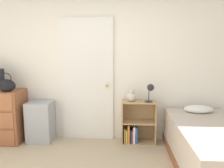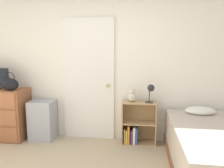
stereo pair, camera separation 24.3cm
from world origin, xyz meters
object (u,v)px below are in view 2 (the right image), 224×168
dresser (0,114)px  handbag (10,84)px  storage_bin (43,120)px  teddy_bear (132,96)px  desk_lamp (151,90)px  bed (213,151)px  bookshelf (136,126)px

dresser → handbag: (0.32, -0.13, 0.55)m
handbag → storage_bin: 0.81m
dresser → teddy_bear: size_ratio=4.37×
handbag → desk_lamp: 2.30m
storage_bin → bed: bed is taller
handbag → storage_bin: bearing=22.1°
storage_bin → bed: size_ratio=0.36×
teddy_bear → bed: teddy_bear is taller
dresser → desk_lamp: (2.61, 0.05, 0.48)m
dresser → teddy_bear: bearing=2.4°
handbag → bed: (3.05, -0.56, -0.70)m
handbag → desk_lamp: bearing=4.5°
handbag → bed: bearing=-10.5°
dresser → teddy_bear: 2.34m
teddy_bear → bookshelf: bearing=3.9°
dresser → bed: (3.36, -0.69, -0.15)m
storage_bin → desk_lamp: size_ratio=2.28×
bookshelf → bed: 1.26m
handbag → bookshelf: size_ratio=0.43×
bookshelf → desk_lamp: desk_lamp is taller
bookshelf → teddy_bear: (-0.08, -0.01, 0.52)m
teddy_bear → desk_lamp: (0.30, -0.04, 0.12)m
storage_bin → bookshelf: bookshelf is taller
handbag → teddy_bear: bearing=6.4°
desk_lamp → handbag: bearing=-175.5°
bookshelf → handbag: bearing=-173.7°
teddy_bear → handbag: bearing=-173.6°
dresser → handbag: handbag is taller
handbag → teddy_bear: (1.99, 0.22, -0.19)m
teddy_bear → desk_lamp: size_ratio=0.74×
bookshelf → desk_lamp: size_ratio=2.37×
dresser → bookshelf: bearing=2.4°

